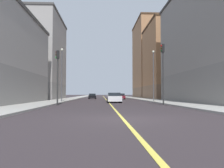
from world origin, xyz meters
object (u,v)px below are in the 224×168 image
building_left_near (223,42)px  street_lamp_left_near (153,71)px  traffic_light_left_near (163,66)px  car_black (92,96)px  car_teal (114,95)px  street_lamp_right_near (62,69)px  car_white (114,98)px  car_maroon (121,96)px  car_silver (114,97)px  building_left_mid (171,62)px  building_left_far (153,60)px  traffic_light_right_near (58,70)px  building_right_midblock (35,58)px

building_left_near → street_lamp_left_near: (-8.31, 4.39, -3.38)m
traffic_light_left_near → car_black: traffic_light_left_near is taller
traffic_light_left_near → car_teal: traffic_light_left_near is taller
street_lamp_right_near → traffic_light_left_near: bearing=-34.3°
traffic_light_left_near → car_white: traffic_light_left_near is taller
building_left_near → car_maroon: 25.29m
car_silver → car_black: bearing=110.4°
building_left_mid → street_lamp_right_near: building_left_mid is taller
traffic_light_left_near → car_white: bearing=125.3°
street_lamp_right_near → car_black: 21.95m
building_left_far → street_lamp_left_near: (-8.31, -35.91, -6.95)m
building_left_mid → traffic_light_right_near: 34.65m
car_silver → building_right_midblock: bearing=157.6°
building_left_far → car_silver: (-13.71, -27.02, -10.97)m
building_left_near → traffic_light_right_near: size_ratio=3.98×
building_left_near → building_left_mid: 22.71m
traffic_light_right_near → street_lamp_right_near: size_ratio=0.77×
street_lamp_right_near → building_left_far: bearing=59.0°
building_left_mid → street_lamp_right_near: 29.02m
traffic_light_left_near → traffic_light_right_near: 11.50m
building_left_mid → car_teal: building_left_mid is taller
car_teal → car_white: bearing=-93.4°
building_right_midblock → traffic_light_right_near: 26.79m
car_maroon → building_left_far: bearing=58.5°
building_right_midblock → car_silver: size_ratio=4.28×
building_left_far → car_black: bearing=-140.2°
car_black → car_maroon: bearing=-32.6°
street_lamp_left_near → car_maroon: street_lamp_left_near is taller
car_white → car_maroon: (2.58, 18.62, -0.05)m
building_left_far → car_black: (-18.14, -15.11, -11.03)m
car_teal → car_maroon: size_ratio=1.11×
street_lamp_right_near → car_black: street_lamp_right_near is taller
car_black → car_silver: bearing=-69.6°
building_left_far → traffic_light_right_near: size_ratio=3.95×
car_teal → car_maroon: (-0.27, -29.66, -0.01)m
building_right_midblock → car_black: (11.97, 5.14, -8.24)m
traffic_light_left_near → traffic_light_right_near: traffic_light_left_near is taller
traffic_light_right_near → street_lamp_left_near: street_lamp_left_near is taller
traffic_light_right_near → street_lamp_right_near: (-0.98, 8.52, 0.92)m
car_black → car_teal: 26.43m
building_left_far → car_maroon: (-11.75, -19.19, -11.03)m
car_white → car_maroon: bearing=82.1°
building_right_midblock → car_maroon: bearing=3.3°
building_left_near → traffic_light_left_near: building_left_near is taller
street_lamp_right_near → car_teal: street_lamp_right_near is taller
building_left_mid → car_white: 26.03m
building_left_mid → car_white: (-14.32, -20.22, -7.99)m
car_white → car_teal: bearing=86.6°
car_black → car_white: car_white is taller
car_black → car_maroon: car_maroon is taller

